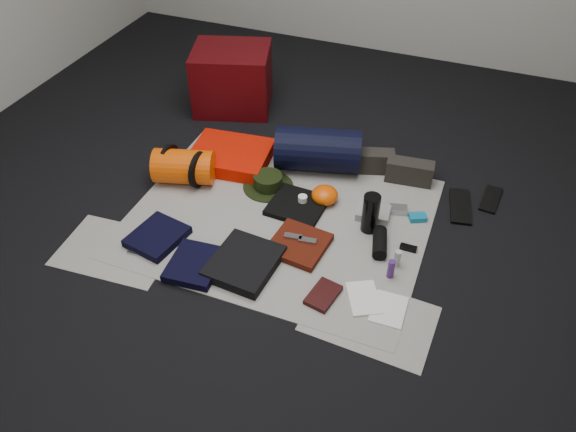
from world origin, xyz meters
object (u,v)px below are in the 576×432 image
(stuff_sack, at_px, (184,167))
(compact_camera, at_px, (398,210))
(navy_duffel, at_px, (318,150))
(sleeping_pad, at_px, (231,156))
(red_cabinet, at_px, (232,79))
(water_bottle, at_px, (371,213))
(paperback_book, at_px, (323,295))

(stuff_sack, distance_m, compact_camera, 1.26)
(navy_duffel, distance_m, compact_camera, 0.61)
(sleeping_pad, bearing_deg, navy_duffel, 14.38)
(red_cabinet, bearing_deg, compact_camera, -45.20)
(sleeping_pad, distance_m, water_bottle, 1.01)
(water_bottle, height_order, paperback_book, water_bottle)
(red_cabinet, xyz_separation_m, stuff_sack, (0.11, -0.89, -0.11))
(red_cabinet, xyz_separation_m, paperback_book, (1.16, -1.45, -0.19))
(compact_camera, height_order, paperback_book, compact_camera)
(sleeping_pad, relative_size, compact_camera, 4.91)
(red_cabinet, relative_size, paperback_book, 2.81)
(red_cabinet, height_order, paperback_book, red_cabinet)
(red_cabinet, bearing_deg, paperback_book, -68.67)
(paperback_book, bearing_deg, stuff_sack, 163.26)
(compact_camera, bearing_deg, paperback_book, -118.44)
(paperback_book, bearing_deg, navy_duffel, 121.76)
(water_bottle, bearing_deg, compact_camera, 59.10)
(navy_duffel, xyz_separation_m, paperback_book, (0.36, -0.96, -0.12))
(navy_duffel, bearing_deg, stuff_sack, -164.40)
(compact_camera, distance_m, paperback_book, 0.76)
(compact_camera, bearing_deg, red_cabinet, 138.45)
(stuff_sack, relative_size, water_bottle, 1.53)
(water_bottle, xyz_separation_m, paperback_book, (-0.08, -0.54, -0.10))
(sleeping_pad, xyz_separation_m, water_bottle, (0.96, -0.29, 0.07))
(water_bottle, bearing_deg, sleeping_pad, 163.32)
(navy_duffel, bearing_deg, compact_camera, -37.22)
(sleeping_pad, bearing_deg, compact_camera, -5.00)
(water_bottle, bearing_deg, red_cabinet, 143.65)
(stuff_sack, xyz_separation_m, paperback_book, (1.05, -0.56, -0.09))
(stuff_sack, height_order, water_bottle, water_bottle)
(stuff_sack, relative_size, paperback_book, 1.91)
(sleeping_pad, relative_size, water_bottle, 2.08)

